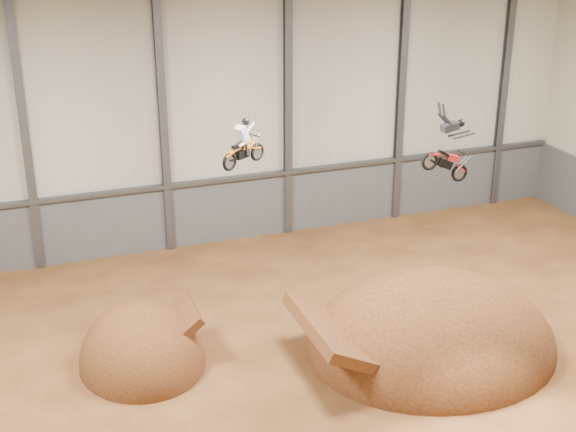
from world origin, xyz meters
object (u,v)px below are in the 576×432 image
Objects in this scene: takeoff_ramp at (143,363)px; fmx_rider_b at (443,144)px; fmx_rider_a at (243,140)px; landing_ramp at (430,348)px.

fmx_rider_b reaches higher than takeoff_ramp.
fmx_rider_b is at bearing -4.55° from takeoff_ramp.
takeoff_ramp is 2.71× the size of fmx_rider_a.
takeoff_ramp is at bearing 136.68° from fmx_rider_a.
fmx_rider_a reaches higher than takeoff_ramp.
fmx_rider_a is at bearing -13.73° from takeoff_ramp.
fmx_rider_b is (12.57, -1.00, 8.22)m from takeoff_ramp.
landing_ramp is at bearing -14.30° from takeoff_ramp.
takeoff_ramp is 1.84× the size of fmx_rider_b.
fmx_rider_b is at bearing 61.46° from landing_ramp.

